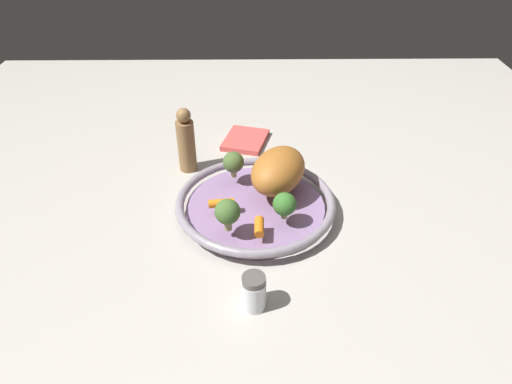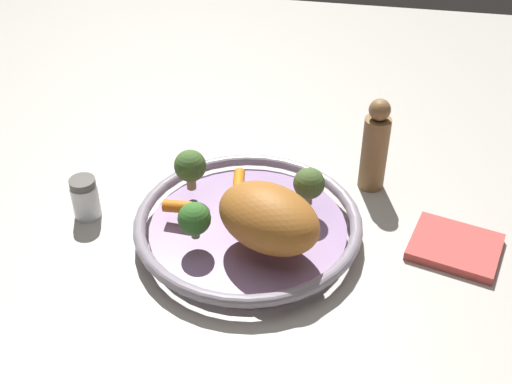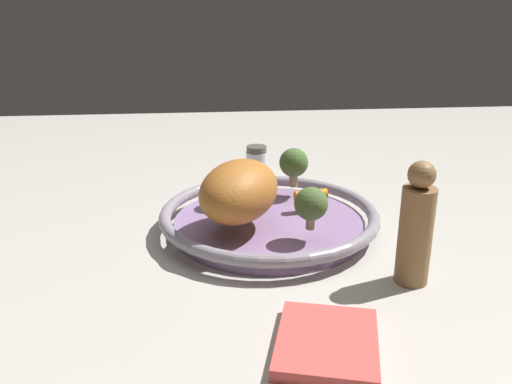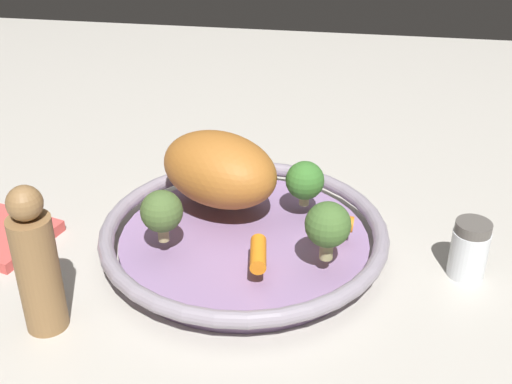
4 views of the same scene
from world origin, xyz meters
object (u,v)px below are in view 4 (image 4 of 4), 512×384
Objects in this scene: roast_chicken_piece at (219,169)px; pepper_mill at (37,264)px; broccoli_floret_edge at (162,212)px; baby_carrot_back at (258,254)px; serving_bowl at (244,236)px; baby_carrot_left at (334,222)px; broccoli_floret_mid at (305,181)px; salt_shaker at (469,249)px; broccoli_floret_small at (328,226)px.

roast_chicken_piece is 0.95× the size of pepper_mill.
baby_carrot_back is at bearing -101.48° from broccoli_floret_edge.
baby_carrot_left reaches higher than serving_bowl.
pepper_mill is at bearing 132.29° from broccoli_floret_mid.
broccoli_floret_mid is at bearing 38.23° from baby_carrot_left.
salt_shaker is at bearing -74.19° from baby_carrot_back.
roast_chicken_piece is 0.17m from broccoli_floret_small.
roast_chicken_piece is 0.10m from broccoli_floret_mid.
serving_bowl is at bearing -141.76° from roast_chicken_piece.
serving_bowl is 0.26m from salt_shaker.
broccoli_floret_small is at bearing 107.01° from salt_shaker.
salt_shaker is (0.05, -0.16, -0.05)m from broccoli_floret_small.
serving_bowl is 0.08m from baby_carrot_back.
roast_chicken_piece reaches higher than broccoli_floret_edge.
broccoli_floret_edge is at bearing 155.21° from roast_chicken_piece.
baby_carrot_back is at bearing 103.12° from broccoli_floret_small.
serving_bowl is at bearing 130.77° from broccoli_floret_mid.
baby_carrot_left is 0.15m from salt_shaker.
broccoli_floret_small is at bearing -76.88° from baby_carrot_back.
broccoli_floret_edge is 0.90× the size of salt_shaker.
broccoli_floret_edge is at bearing 125.06° from broccoli_floret_mid.
roast_chicken_piece reaches higher than baby_carrot_back.
salt_shaker is (-0.06, -0.19, -0.04)m from broccoli_floret_mid.
pepper_mill is at bearing 141.21° from broccoli_floret_edge.
baby_carrot_back is at bearing 134.81° from baby_carrot_left.
roast_chicken_piece is 2.30× the size of broccoli_floret_small.
broccoli_floret_mid is at bearing 72.02° from salt_shaker.
salt_shaker is at bearing -70.04° from pepper_mill.
roast_chicken_piece is 2.72× the size of broccoli_floret_mid.
baby_carrot_back is (-0.07, -0.03, 0.03)m from serving_bowl.
serving_bowl is 0.13m from broccoli_floret_small.
roast_chicken_piece is 0.14m from baby_carrot_back.
broccoli_floret_small is 0.30m from pepper_mill.
serving_bowl is 2.10× the size of pepper_mill.
pepper_mill is (-0.22, 0.24, 0.00)m from broccoli_floret_mid.
baby_carrot_left is at bearing 85.59° from salt_shaker.
serving_bowl is 5.98× the size of broccoli_floret_mid.
pepper_mill reaches higher than broccoli_floret_small.
broccoli_floret_mid reaches higher than serving_bowl.
serving_bowl is 0.09m from roast_chicken_piece.
pepper_mill reaches higher than baby_carrot_back.
serving_bowl is at bearing 93.17° from baby_carrot_left.
broccoli_floret_mid is at bearing -85.95° from roast_chicken_piece.
roast_chicken_piece is at bearing 38.24° from serving_bowl.
roast_chicken_piece is 2.92× the size of baby_carrot_back.
pepper_mill is at bearing 114.37° from baby_carrot_back.
pepper_mill is (-0.21, 0.14, -0.01)m from roast_chicken_piece.
baby_carrot_back is 0.86× the size of broccoli_floret_edge.
baby_carrot_back is 0.11m from baby_carrot_left.
broccoli_floret_edge is 0.15m from pepper_mill.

